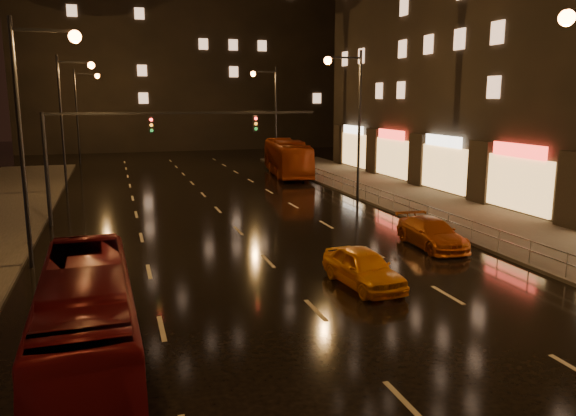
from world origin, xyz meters
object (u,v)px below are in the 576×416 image
Objects in this scene: bus_red at (87,319)px; bus_curb at (287,158)px; taxi_near at (363,268)px; taxi_far at (432,233)px.

bus_red is 0.83× the size of bus_curb.
bus_red is at bearing -163.27° from taxi_near.
bus_red is 17.01m from taxi_far.
bus_red is 2.29× the size of taxi_near.
bus_curb is at bearing 89.89° from taxi_far.
taxi_near is (9.53, 3.80, -0.62)m from bus_red.
bus_curb is 31.17m from taxi_near.
bus_curb is (16.00, 34.28, 0.28)m from bus_red.
taxi_near is (-6.47, -30.47, -0.90)m from bus_curb.
bus_curb reaches higher than taxi_near.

